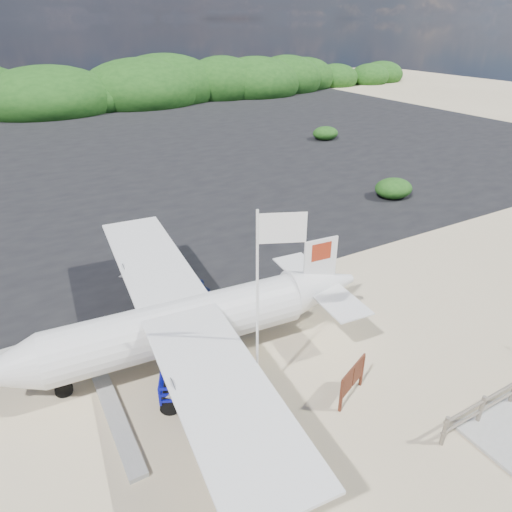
{
  "coord_description": "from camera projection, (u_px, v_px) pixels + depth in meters",
  "views": [
    {
      "loc": [
        -5.71,
        -10.02,
        10.33
      ],
      "look_at": [
        2.39,
        4.15,
        1.83
      ],
      "focal_mm": 32.0,
      "sensor_mm": 36.0,
      "label": 1
    }
  ],
  "objects": [
    {
      "name": "signboard",
      "position": [
        350.0,
        397.0,
        14.01
      ],
      "size": [
        1.48,
        0.73,
        1.27
      ],
      "primitive_type": null,
      "rotation": [
        0.0,
        0.0,
        0.4
      ],
      "color": "brown",
      "rests_on": "ground"
    },
    {
      "name": "crew_a",
      "position": [
        160.0,
        322.0,
        16.13
      ],
      "size": [
        0.63,
        0.45,
        1.63
      ],
      "primitive_type": "imported",
      "rotation": [
        0.0,
        0.0,
        3.04
      ],
      "color": "#111941",
      "rests_on": "ground"
    },
    {
      "name": "asphalt_apron",
      "position": [
        78.0,
        158.0,
        38.09
      ],
      "size": [
        90.0,
        50.0,
        0.04
      ],
      "primitive_type": null,
      "color": "#B2B2B2",
      "rests_on": "ground"
    },
    {
      "name": "crew_c",
      "position": [
        202.0,
        298.0,
        17.49
      ],
      "size": [
        1.0,
        0.53,
        1.63
      ],
      "primitive_type": "imported",
      "rotation": [
        0.0,
        0.0,
        3.28
      ],
      "color": "#111941",
      "rests_on": "ground"
    },
    {
      "name": "vegetation_band",
      "position": [
        39.0,
        111.0,
        57.33
      ],
      "size": [
        124.0,
        8.0,
        4.4
      ],
      "primitive_type": null,
      "color": "#B2B2B2",
      "rests_on": "ground"
    },
    {
      "name": "aircraft_large",
      "position": [
        306.0,
        148.0,
        40.91
      ],
      "size": [
        16.36,
        16.36,
        4.53
      ],
      "primitive_type": null,
      "rotation": [
        0.0,
        0.0,
        3.06
      ],
      "color": "#B2B2B2",
      "rests_on": "ground"
    },
    {
      "name": "crew_b",
      "position": [
        150.0,
        306.0,
        16.97
      ],
      "size": [
        0.89,
        0.73,
        1.69
      ],
      "primitive_type": "imported",
      "rotation": [
        0.0,
        0.0,
        3.02
      ],
      "color": "#111941",
      "rests_on": "ground"
    },
    {
      "name": "flagpole",
      "position": [
        257.0,
        400.0,
        13.92
      ],
      "size": [
        1.35,
        0.98,
        6.23
      ],
      "primitive_type": null,
      "rotation": [
        0.0,
        0.0,
        -0.42
      ],
      "color": "white",
      "rests_on": "ground"
    },
    {
      "name": "baggage_cart",
      "position": [
        202.0,
        398.0,
        13.97
      ],
      "size": [
        2.98,
        2.43,
        1.3
      ],
      "primitive_type": null,
      "rotation": [
        0.0,
        0.0,
        -0.43
      ],
      "color": "#0C11B4",
      "rests_on": "ground"
    },
    {
      "name": "ground",
      "position": [
        255.0,
        372.0,
        15.0
      ],
      "size": [
        160.0,
        160.0,
        0.0
      ],
      "primitive_type": "plane",
      "color": "beige"
    },
    {
      "name": "fence",
      "position": [
        509.0,
        403.0,
        13.79
      ],
      "size": [
        6.4,
        2.0,
        1.1
      ],
      "primitive_type": null,
      "color": "#B2B2B2",
      "rests_on": "ground"
    }
  ]
}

